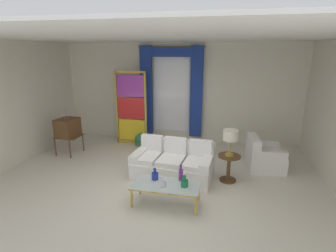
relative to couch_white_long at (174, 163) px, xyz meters
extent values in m
plane|color=silver|center=(-0.31, -0.48, -0.30)|extent=(16.00, 16.00, 0.00)
cube|color=silver|center=(-0.31, 2.58, 1.20)|extent=(8.00, 0.12, 3.00)
cube|color=silver|center=(-3.97, 0.12, 1.20)|extent=(0.12, 7.00, 3.00)
cube|color=white|center=(-0.31, 0.32, 2.72)|extent=(8.00, 7.60, 0.04)
cube|color=white|center=(-0.54, 2.50, 1.25)|extent=(1.10, 0.02, 2.50)
cylinder|color=gold|center=(-0.54, 2.42, 2.56)|extent=(2.00, 0.04, 0.04)
cube|color=navy|center=(-1.31, 2.40, 1.25)|extent=(0.36, 0.12, 2.70)
cube|color=navy|center=(0.23, 2.40, 1.25)|extent=(0.36, 0.12, 2.70)
cube|color=navy|center=(-0.54, 2.40, 2.42)|extent=(1.80, 0.10, 0.28)
cube|color=white|center=(-0.01, -0.09, -0.11)|extent=(1.82, 1.08, 0.38)
cube|color=white|center=(0.03, 0.28, 0.09)|extent=(1.75, 0.38, 0.78)
cube|color=white|center=(0.77, -0.17, -0.02)|extent=(0.29, 0.87, 0.56)
cube|color=white|center=(-0.79, -0.01, -0.02)|extent=(0.29, 0.87, 0.56)
cube|color=white|center=(0.56, -0.20, 0.14)|extent=(0.61, 0.79, 0.12)
cube|color=white|center=(0.60, 0.12, 0.36)|extent=(0.52, 0.19, 0.40)
cube|color=white|center=(-0.01, -0.14, 0.14)|extent=(0.61, 0.79, 0.12)
cube|color=white|center=(0.02, 0.18, 0.36)|extent=(0.52, 0.19, 0.40)
cube|color=white|center=(-0.59, -0.08, 0.14)|extent=(0.61, 0.79, 0.12)
cube|color=white|center=(-0.56, 0.24, 0.36)|extent=(0.52, 0.19, 0.40)
cube|color=silver|center=(0.08, -1.18, 0.10)|extent=(1.25, 0.57, 0.02)
cube|color=gold|center=(0.08, -0.92, 0.08)|extent=(1.25, 0.04, 0.03)
cube|color=gold|center=(0.08, -1.45, 0.08)|extent=(1.25, 0.04, 0.03)
cube|color=gold|center=(-0.52, -1.18, 0.08)|extent=(0.04, 0.57, 0.03)
cube|color=gold|center=(0.69, -1.18, 0.08)|extent=(0.04, 0.57, 0.03)
cylinder|color=gold|center=(-0.50, -0.94, -0.11)|extent=(0.04, 0.04, 0.38)
cylinder|color=gold|center=(0.67, -0.94, -0.11)|extent=(0.04, 0.04, 0.38)
cylinder|color=gold|center=(-0.50, -1.43, -0.11)|extent=(0.04, 0.04, 0.38)
cylinder|color=gold|center=(0.67, -1.43, -0.11)|extent=(0.04, 0.04, 0.38)
cylinder|color=silver|center=(0.04, -1.27, 0.16)|extent=(0.12, 0.12, 0.10)
cylinder|color=silver|center=(0.04, -1.27, 0.23)|extent=(0.04, 0.04, 0.05)
sphere|color=silver|center=(0.04, -1.27, 0.28)|extent=(0.06, 0.06, 0.06)
cylinder|color=#753384|center=(0.33, -0.99, 0.22)|extent=(0.08, 0.08, 0.23)
cylinder|color=#753384|center=(0.33, -0.99, 0.36)|extent=(0.04, 0.04, 0.06)
sphere|color=#753384|center=(0.33, -0.99, 0.41)|extent=(0.05, 0.05, 0.05)
cylinder|color=navy|center=(-0.16, -1.04, 0.17)|extent=(0.13, 0.13, 0.13)
cylinder|color=navy|center=(-0.16, -1.04, 0.26)|extent=(0.05, 0.05, 0.05)
sphere|color=navy|center=(-0.16, -1.04, 0.31)|extent=(0.06, 0.06, 0.06)
cylinder|color=#196B3D|center=(0.43, -1.20, 0.17)|extent=(0.13, 0.13, 0.12)
cylinder|color=#196B3D|center=(0.43, -1.20, 0.25)|extent=(0.05, 0.05, 0.05)
sphere|color=#196B3D|center=(0.43, -1.20, 0.30)|extent=(0.06, 0.06, 0.06)
cube|color=brown|center=(-3.07, 0.75, 0.20)|extent=(0.62, 0.54, 0.03)
cylinder|color=brown|center=(-3.35, 0.50, -0.05)|extent=(0.04, 0.04, 0.50)
cylinder|color=brown|center=(-3.28, 1.05, -0.05)|extent=(0.04, 0.04, 0.50)
cylinder|color=brown|center=(-2.87, 0.44, -0.05)|extent=(0.04, 0.04, 0.50)
cylinder|color=brown|center=(-2.80, 0.99, -0.05)|extent=(0.04, 0.04, 0.50)
cube|color=brown|center=(-3.07, 0.75, 0.45)|extent=(0.55, 0.62, 0.48)
cube|color=black|center=(-3.31, 0.78, 0.47)|extent=(0.06, 0.39, 0.30)
cylinder|color=gold|center=(-3.32, 0.70, 0.28)|extent=(0.02, 0.04, 0.04)
cylinder|color=gold|center=(-3.30, 0.85, 0.28)|extent=(0.02, 0.04, 0.04)
cylinder|color=silver|center=(-3.07, 0.75, 0.87)|extent=(0.02, 0.13, 0.34)
cylinder|color=silver|center=(-3.07, 0.75, 0.87)|extent=(0.02, 0.13, 0.34)
cube|color=white|center=(2.11, 0.82, -0.10)|extent=(0.88, 0.88, 0.40)
cube|color=white|center=(2.11, 0.82, 0.15)|extent=(0.76, 0.76, 0.10)
cube|color=white|center=(1.79, 0.79, 0.10)|extent=(0.29, 0.82, 0.80)
cube|color=white|center=(2.07, 1.14, -0.01)|extent=(0.75, 0.26, 0.58)
cube|color=white|center=(2.14, 0.51, -0.01)|extent=(0.75, 0.26, 0.58)
cube|color=gold|center=(-2.10, 1.89, 0.80)|extent=(0.05, 0.05, 2.20)
cube|color=gold|center=(-1.20, 1.89, 0.80)|extent=(0.05, 0.05, 2.20)
cube|color=gold|center=(-1.65, 1.89, 1.87)|extent=(0.90, 0.05, 0.06)
cube|color=gold|center=(-1.65, 1.89, -0.25)|extent=(0.90, 0.05, 0.10)
cube|color=yellow|center=(-1.65, 1.89, 0.13)|extent=(0.82, 0.02, 0.64)
cube|color=red|center=(-1.65, 1.89, 0.80)|extent=(0.82, 0.02, 0.64)
cube|color=purple|center=(-1.65, 1.89, 1.46)|extent=(0.82, 0.02, 0.64)
cylinder|color=beige|center=(-1.27, 1.69, -0.27)|extent=(0.16, 0.16, 0.06)
ellipsoid|color=#2137AE|center=(-1.27, 1.69, -0.16)|extent=(0.18, 0.32, 0.20)
sphere|color=#2137AE|center=(-1.27, 1.83, -0.05)|extent=(0.09, 0.09, 0.09)
cone|color=gold|center=(-1.27, 1.89, -0.05)|extent=(0.02, 0.04, 0.02)
cone|color=#2E774C|center=(-1.27, 1.51, -0.06)|extent=(0.44, 0.40, 0.50)
cylinder|color=brown|center=(1.22, 0.00, 0.28)|extent=(0.48, 0.48, 0.03)
cylinder|color=brown|center=(1.22, 0.00, -0.01)|extent=(0.08, 0.08, 0.55)
cylinder|color=brown|center=(1.22, 0.00, -0.29)|extent=(0.36, 0.36, 0.03)
cylinder|color=#B29338|center=(1.22, 0.00, 0.31)|extent=(0.18, 0.18, 0.04)
cylinder|color=#B29338|center=(1.22, 0.00, 0.51)|extent=(0.03, 0.03, 0.36)
cylinder|color=beige|center=(1.22, 0.00, 0.75)|extent=(0.32, 0.32, 0.22)
camera|label=1|loc=(1.03, -5.47, 2.47)|focal=28.43mm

